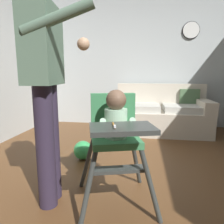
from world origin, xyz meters
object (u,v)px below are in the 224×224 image
object	(u,v)px
wall_clock	(191,30)
adult_standing	(45,82)
couch	(161,114)
high_chair	(115,128)
toy_ball	(83,150)

from	to	relation	value
wall_clock	adult_standing	bearing A→B (deg)	-119.45
couch	high_chair	xyz separation A→B (m)	(-0.53, -2.26, 0.29)
couch	high_chair	distance (m)	2.34
high_chair	toy_ball	bearing A→B (deg)	-163.76
adult_standing	toy_ball	size ratio (longest dim) A/B	7.43
high_chair	adult_standing	size ratio (longest dim) A/B	0.54
adult_standing	wall_clock	bearing A→B (deg)	53.89
high_chair	toy_ball	size ratio (longest dim) A/B	4.03
adult_standing	wall_clock	world-z (taller)	wall_clock
adult_standing	toy_ball	distance (m)	1.21
toy_ball	wall_clock	distance (m)	3.03
adult_standing	toy_ball	xyz separation A→B (m)	(0.01, 0.86, -0.85)
high_chair	adult_standing	xyz separation A→B (m)	(-0.52, -0.06, 0.34)
high_chair	couch	bearing A→B (deg)	150.78
couch	adult_standing	world-z (taller)	adult_standing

